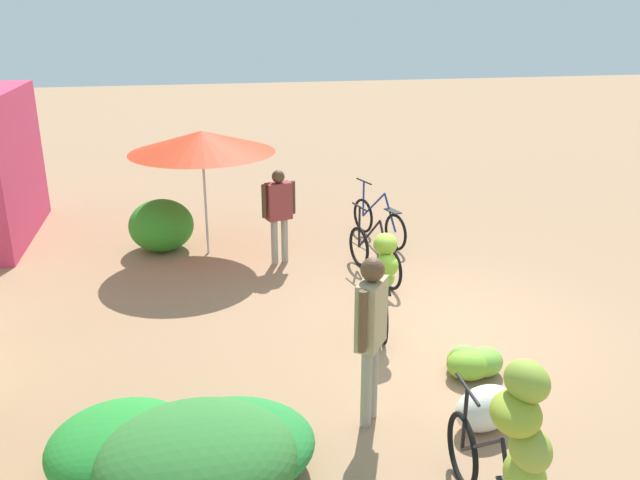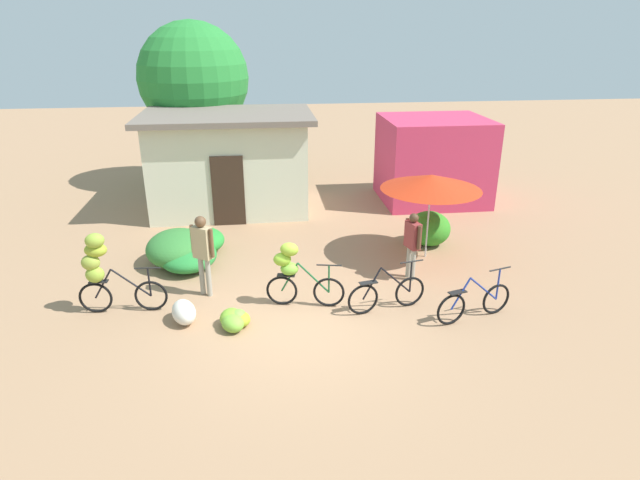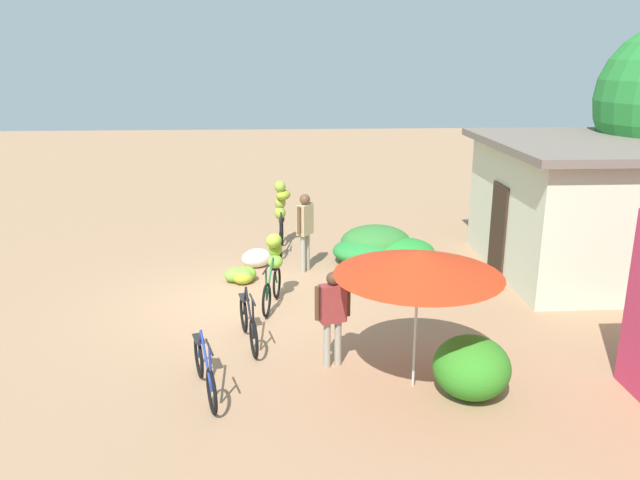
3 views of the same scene
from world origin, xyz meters
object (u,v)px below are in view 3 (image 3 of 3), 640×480
(building_low, at_px, (566,207))
(market_umbrella, at_px, (419,263))
(bicycle_center_loaded, at_px, (249,324))
(person_vendor, at_px, (305,224))
(person_bystander, at_px, (333,310))
(bicycle_near_pile, at_px, (274,264))
(bicycle_by_shop, at_px, (205,371))
(bicycle_leftmost, at_px, (281,209))
(banana_pile_on_ground, at_px, (242,275))
(produce_sack, at_px, (257,258))

(building_low, distance_m, market_umbrella, 6.53)
(building_low, bearing_deg, bicycle_center_loaded, -64.03)
(person_vendor, bearing_deg, person_bystander, 3.26)
(building_low, bearing_deg, bicycle_near_pile, -76.94)
(building_low, bearing_deg, bicycle_by_shop, -56.21)
(bicycle_by_shop, relative_size, person_vendor, 0.93)
(bicycle_leftmost, relative_size, bicycle_near_pile, 1.09)
(bicycle_leftmost, bearing_deg, bicycle_by_shop, -8.75)
(bicycle_center_loaded, relative_size, bicycle_by_shop, 1.00)
(person_vendor, bearing_deg, banana_pile_on_ground, -65.22)
(bicycle_center_loaded, xyz_separation_m, person_vendor, (-3.65, 1.09, 0.74))
(person_vendor, bearing_deg, bicycle_center_loaded, -16.58)
(bicycle_near_pile, xyz_separation_m, banana_pile_on_ground, (-1.18, -0.71, -0.63))
(person_bystander, bearing_deg, building_low, 127.46)
(bicycle_leftmost, relative_size, produce_sack, 2.47)
(bicycle_near_pile, bearing_deg, bicycle_center_loaded, -12.67)
(building_low, distance_m, person_vendor, 5.73)
(building_low, distance_m, bicycle_leftmost, 6.64)
(bicycle_near_pile, bearing_deg, banana_pile_on_ground, -148.94)
(building_low, height_order, person_vendor, building_low)
(person_vendor, bearing_deg, produce_sack, -106.78)
(produce_sack, bearing_deg, market_umbrella, 24.16)
(building_low, bearing_deg, person_bystander, -52.54)
(person_vendor, height_order, person_bystander, person_vendor)
(person_bystander, bearing_deg, produce_sack, -164.34)
(market_umbrella, bearing_deg, bicycle_near_pile, -148.73)
(banana_pile_on_ground, height_order, person_bystander, person_bystander)
(market_umbrella, bearing_deg, person_bystander, -121.96)
(banana_pile_on_ground, bearing_deg, bicycle_near_pile, 31.06)
(bicycle_center_loaded, xyz_separation_m, person_bystander, (0.87, 1.34, 0.59))
(building_low, xyz_separation_m, bicycle_by_shop, (4.91, -7.34, -1.13))
(building_low, relative_size, person_vendor, 2.83)
(bicycle_leftmost, distance_m, produce_sack, 1.82)
(market_umbrella, bearing_deg, banana_pile_on_ground, -148.78)
(market_umbrella, relative_size, bicycle_near_pile, 1.51)
(produce_sack, relative_size, person_bystander, 0.45)
(bicycle_near_pile, bearing_deg, produce_sack, -168.80)
(produce_sack, distance_m, person_bystander, 5.09)
(market_umbrella, height_order, bicycle_leftmost, market_umbrella)
(bicycle_center_loaded, distance_m, person_vendor, 3.88)
(bicycle_near_pile, xyz_separation_m, bicycle_by_shop, (3.43, -0.95, -0.44))
(produce_sack, bearing_deg, building_low, 84.34)
(bicycle_leftmost, bearing_deg, person_bystander, 7.02)
(building_low, xyz_separation_m, bicycle_near_pile, (1.48, -6.38, -0.70))
(banana_pile_on_ground, bearing_deg, bicycle_leftmost, 161.22)
(bicycle_by_shop, relative_size, person_bystander, 1.06)
(bicycle_leftmost, height_order, bicycle_near_pile, bicycle_leftmost)
(person_vendor, bearing_deg, bicycle_near_pile, -20.34)
(person_vendor, bearing_deg, market_umbrella, 14.90)
(market_umbrella, xyz_separation_m, bicycle_center_loaded, (-1.57, -2.48, -1.55))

